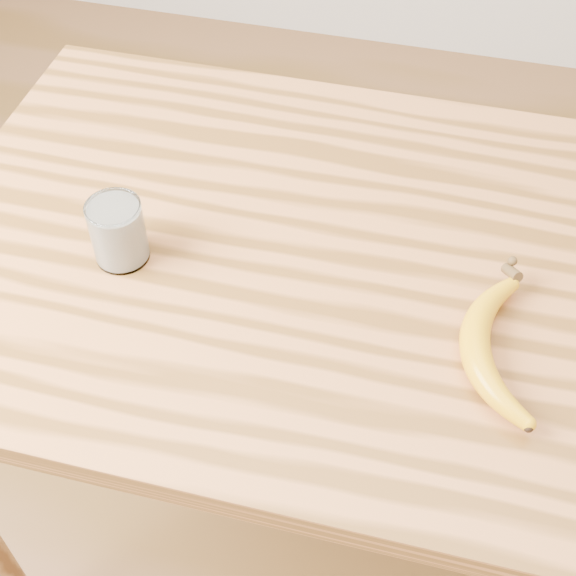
# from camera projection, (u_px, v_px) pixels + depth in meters

# --- Properties ---
(table) EXTENTS (1.20, 0.80, 0.90)m
(table) POSITION_uv_depth(u_px,v_px,m) (335.00, 312.00, 1.23)
(table) COLOR #B16B36
(table) RESTS_ON ground
(smoothie_glass) EXTENTS (0.08, 0.08, 0.10)m
(smoothie_glass) POSITION_uv_depth(u_px,v_px,m) (118.00, 232.00, 1.10)
(smoothie_glass) COLOR white
(smoothie_glass) RESTS_ON table
(banana) EXTENTS (0.16, 0.34, 0.04)m
(banana) POSITION_uv_depth(u_px,v_px,m) (474.00, 346.00, 1.00)
(banana) COLOR orange
(banana) RESTS_ON table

